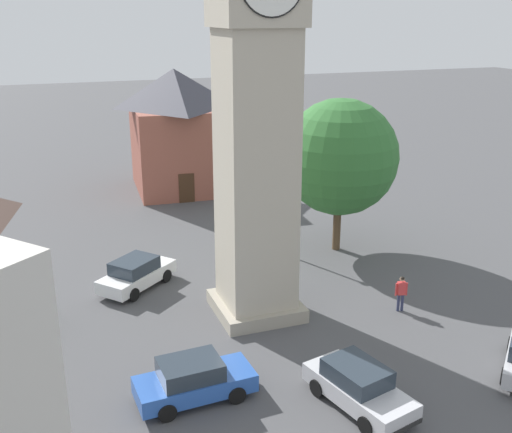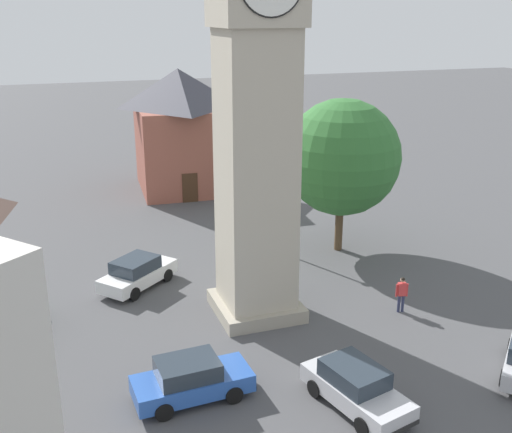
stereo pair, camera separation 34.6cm
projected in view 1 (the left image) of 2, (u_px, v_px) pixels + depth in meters
ground_plane at (256, 312)px, 27.31m from camera, size 200.00×200.00×0.00m
clock_tower at (256, 9)px, 23.17m from camera, size 4.36×4.36×22.09m
car_silver_kerb at (0, 321)px, 24.91m from camera, size 3.00×4.46×1.53m
car_red_corner at (359, 386)px, 20.56m from camera, size 2.61×4.41×1.53m
car_white_side at (194, 380)px, 20.91m from camera, size 4.21×1.97×1.53m
car_black_far at (136, 273)px, 29.44m from camera, size 4.25×3.94×1.53m
pedestrian at (401, 290)px, 27.06m from camera, size 0.54×0.30×1.69m
tree at (340, 157)px, 32.84m from camera, size 6.36×6.36×8.54m
building_shop_left at (176, 129)px, 44.96m from camera, size 6.93×8.29×8.98m
lamp_post at (272, 192)px, 33.29m from camera, size 0.36×0.36×5.19m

